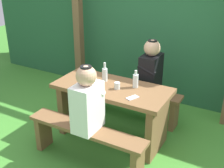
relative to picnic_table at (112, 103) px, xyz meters
name	(u,v)px	position (x,y,z in m)	size (l,w,h in m)	color
ground_plane	(112,136)	(0.00, 0.00, -0.49)	(12.00, 12.00, 0.00)	#40882F
hedge_backdrop	(166,25)	(0.00, 1.82, 0.59)	(6.40, 1.02, 2.16)	#245935
pergola_post_left	(79,32)	(-1.21, 1.06, 0.49)	(0.12, 0.12, 1.96)	brown
picnic_table	(112,103)	(0.00, 0.00, 0.00)	(1.40, 0.64, 0.72)	brown
bench_near	(86,138)	(0.00, -0.58, -0.16)	(1.40, 0.24, 0.46)	brown
bench_far	(132,96)	(0.00, 0.58, -0.16)	(1.40, 0.24, 0.46)	brown
person_white_shirt	(87,101)	(0.03, -0.58, 0.30)	(0.25, 0.35, 0.72)	white
person_black_coat	(151,69)	(0.26, 0.58, 0.30)	(0.25, 0.35, 0.72)	black
drinking_glass	(117,86)	(0.09, -0.03, 0.27)	(0.07, 0.07, 0.08)	silver
bottle_left	(136,80)	(0.26, 0.11, 0.31)	(0.07, 0.07, 0.22)	silver
bottle_right	(105,74)	(-0.16, 0.10, 0.32)	(0.07, 0.07, 0.24)	silver
cell_phone	(133,98)	(0.35, -0.16, 0.23)	(0.07, 0.14, 0.01)	silver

